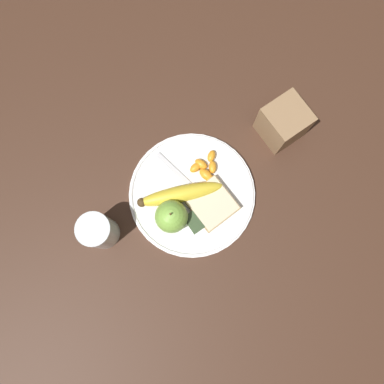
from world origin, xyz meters
TOP-DOWN VIEW (x-y plane):
  - ground_plane at (0.00, 0.00)m, footprint 3.00×3.00m
  - plate at (0.00, 0.00)m, footprint 0.29×0.29m
  - juice_glass at (-0.04, -0.21)m, footprint 0.07×0.07m
  - apple at (0.02, -0.07)m, footprint 0.07×0.07m
  - banana at (-0.01, -0.02)m, footprint 0.11×0.19m
  - bread_slice at (0.05, 0.02)m, footprint 0.10×0.09m
  - fork at (-0.01, 0.01)m, footprint 0.19×0.06m
  - jam_packet at (0.06, -0.03)m, footprint 0.05×0.04m
  - orange_segment_0 at (-0.02, 0.05)m, footprint 0.04×0.03m
  - orange_segment_1 at (0.00, 0.05)m, footprint 0.04×0.03m
  - orange_segment_2 at (-0.02, 0.07)m, footprint 0.03×0.03m
  - orange_segment_3 at (-0.05, 0.09)m, footprint 0.03×0.03m
  - orange_segment_4 at (-0.04, 0.04)m, footprint 0.02×0.03m
  - orange_segment_5 at (-0.04, 0.05)m, footprint 0.04×0.03m
  - condiment_caddy at (-0.01, 0.26)m, footprint 0.09×0.09m

SIDE VIEW (x-z plane):
  - ground_plane at x=0.00m, z-range 0.00..0.00m
  - plate at x=0.00m, z-range 0.00..0.02m
  - fork at x=-0.01m, z-range 0.01..0.02m
  - orange_segment_3 at x=-0.05m, z-range 0.01..0.03m
  - orange_segment_2 at x=-0.02m, z-range 0.01..0.03m
  - orange_segment_4 at x=-0.04m, z-range 0.01..0.03m
  - orange_segment_5 at x=-0.04m, z-range 0.01..0.03m
  - orange_segment_1 at x=0.00m, z-range 0.01..0.03m
  - orange_segment_0 at x=-0.02m, z-range 0.01..0.03m
  - jam_packet at x=0.06m, z-range 0.01..0.03m
  - bread_slice at x=0.05m, z-range 0.01..0.03m
  - banana at x=-0.01m, z-range 0.01..0.05m
  - apple at x=0.02m, z-range 0.01..0.09m
  - juice_glass at x=-0.04m, z-range 0.00..0.10m
  - condiment_caddy at x=-0.01m, z-range 0.00..0.10m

